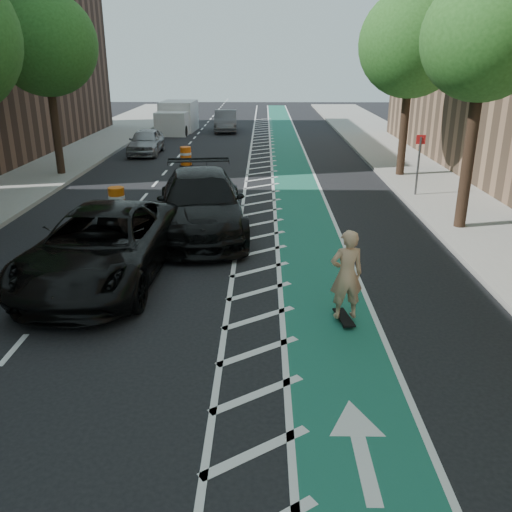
{
  "coord_description": "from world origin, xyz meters",
  "views": [
    {
      "loc": [
        1.59,
        -9.05,
        5.29
      ],
      "look_at": [
        1.42,
        2.29,
        1.1
      ],
      "focal_mm": 38.0,
      "sensor_mm": 36.0,
      "label": 1
    }
  ],
  "objects_px": {
    "suv_near": "(102,245)",
    "barrel_a": "(106,271)",
    "suv_far": "(201,203)",
    "skateboarder": "(347,275)"
  },
  "relations": [
    {
      "from": "suv_near",
      "to": "suv_far",
      "type": "relative_size",
      "value": 0.99
    },
    {
      "from": "skateboarder",
      "to": "suv_far",
      "type": "height_order",
      "value": "skateboarder"
    },
    {
      "from": "skateboarder",
      "to": "suv_near",
      "type": "bearing_deg",
      "value": -31.58
    },
    {
      "from": "barrel_a",
      "to": "skateboarder",
      "type": "bearing_deg",
      "value": -17.47
    },
    {
      "from": "suv_near",
      "to": "suv_far",
      "type": "bearing_deg",
      "value": 65.94
    },
    {
      "from": "suv_near",
      "to": "barrel_a",
      "type": "relative_size",
      "value": 7.03
    },
    {
      "from": "barrel_a",
      "to": "suv_far",
      "type": "bearing_deg",
      "value": 68.08
    },
    {
      "from": "suv_near",
      "to": "barrel_a",
      "type": "distance_m",
      "value": 0.75
    },
    {
      "from": "skateboarder",
      "to": "suv_far",
      "type": "relative_size",
      "value": 0.3
    },
    {
      "from": "suv_near",
      "to": "barrel_a",
      "type": "xyz_separation_m",
      "value": [
        0.2,
        -0.55,
        -0.46
      ]
    }
  ]
}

